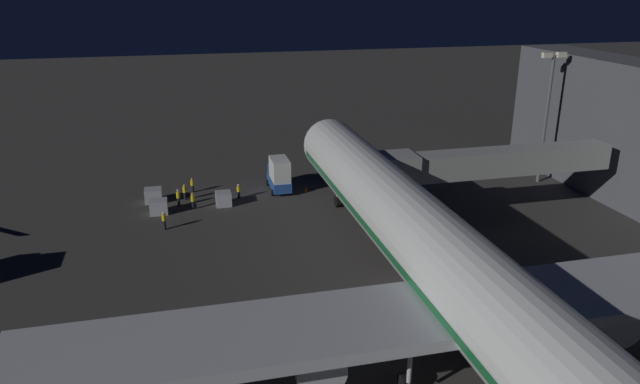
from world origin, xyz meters
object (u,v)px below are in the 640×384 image
object	(u,v)px
baggage_container_far_row	(223,199)
traffic_cone_nose_starboard	(306,189)
ground_crew_marshaller_fwd	(192,184)
baggage_container_near_belt	(159,207)
ground_crew_under_port_wing	(185,191)
baggage_container_mid_row	(153,195)
airliner_at_gate	(468,287)
ground_crew_near_nose_gear	(193,200)
ground_crew_by_belt_loader	(239,190)
ground_crew_walking_aft	(164,220)
apron_floodlight_mast	(547,107)
jet_bridge	(482,163)
traffic_cone_nose_port	(343,186)
ops_van	(279,174)
ground_crew_by_tug	(178,197)

from	to	relation	value
baggage_container_far_row	traffic_cone_nose_starboard	bearing A→B (deg)	-167.32
ground_crew_marshaller_fwd	traffic_cone_nose_starboard	bearing A→B (deg)	167.26
baggage_container_near_belt	ground_crew_under_port_wing	world-z (taller)	ground_crew_under_port_wing
baggage_container_mid_row	traffic_cone_nose_starboard	distance (m)	16.76
airliner_at_gate	baggage_container_mid_row	size ratio (longest dim) A/B	38.68
airliner_at_gate	ground_crew_near_nose_gear	xyz separation A→B (m)	(14.87, -31.69, -4.79)
baggage_container_mid_row	ground_crew_by_belt_loader	world-z (taller)	ground_crew_by_belt_loader
ground_crew_walking_aft	ground_crew_marshaller_fwd	bearing A→B (deg)	-106.86
apron_floodlight_mast	ground_crew_under_port_wing	xyz separation A→B (m)	(41.12, -3.72, -7.98)
ground_crew_near_nose_gear	ground_crew_under_port_wing	xyz separation A→B (m)	(0.75, -3.02, -0.01)
baggage_container_mid_row	apron_floodlight_mast	bearing A→B (deg)	175.06
baggage_container_mid_row	ground_crew_under_port_wing	bearing A→B (deg)	177.94
jet_bridge	baggage_container_mid_row	xyz separation A→B (m)	(31.68, -12.81, -5.11)
baggage_container_mid_row	baggage_container_far_row	size ratio (longest dim) A/B	1.07
airliner_at_gate	ground_crew_near_nose_gear	size ratio (longest dim) A/B	39.04
baggage_container_mid_row	baggage_container_far_row	bearing A→B (deg)	158.99
baggage_container_mid_row	baggage_container_far_row	xyz separation A→B (m)	(-7.28, 2.79, -0.02)
ground_crew_near_nose_gear	ground_crew_walking_aft	xyz separation A→B (m)	(2.92, 4.88, 0.01)
traffic_cone_nose_port	ground_crew_by_belt_loader	bearing A→B (deg)	1.94
ground_crew_by_belt_loader	ground_crew_walking_aft	world-z (taller)	ground_crew_walking_aft
jet_bridge	ground_crew_by_belt_loader	xyz separation A→B (m)	(22.58, -11.73, -4.95)
ground_crew_walking_aft	traffic_cone_nose_port	xyz separation A→B (m)	(-19.99, -7.35, -0.73)
ops_van	baggage_container_far_row	size ratio (longest dim) A/B	3.04
apron_floodlight_mast	baggage_container_far_row	xyz separation A→B (m)	(37.17, -1.05, -8.23)
baggage_container_near_belt	traffic_cone_nose_port	xyz separation A→B (m)	(-20.56, -2.94, -0.46)
airliner_at_gate	ops_van	xyz separation A→B (m)	(5.03, -35.31, -3.85)
jet_bridge	traffic_cone_nose_starboard	distance (m)	20.04
airliner_at_gate	apron_floodlight_mast	world-z (taller)	airliner_at_gate
airliner_at_gate	ground_crew_by_tug	world-z (taller)	airliner_at_gate
jet_bridge	ops_van	size ratio (longest dim) A/B	4.65
apron_floodlight_mast	baggage_container_mid_row	world-z (taller)	apron_floodlight_mast
ground_crew_by_belt_loader	traffic_cone_nose_port	size ratio (longest dim) A/B	3.01
baggage_container_mid_row	ground_crew_marshaller_fwd	world-z (taller)	ground_crew_marshaller_fwd
baggage_container_far_row	ground_crew_marshaller_fwd	world-z (taller)	ground_crew_marshaller_fwd
airliner_at_gate	jet_bridge	xyz separation A→B (m)	(-12.73, -22.02, 0.09)
apron_floodlight_mast	baggage_container_far_row	distance (m)	38.08
ground_crew_marshaller_fwd	traffic_cone_nose_starboard	xyz separation A→B (m)	(-12.51, 2.83, -0.65)
ground_crew_marshaller_fwd	ops_van	bearing A→B (deg)	170.13
ops_van	ground_crew_marshaller_fwd	bearing A→B (deg)	-9.87
airliner_at_gate	traffic_cone_nose_port	xyz separation A→B (m)	(-2.20, -34.16, -5.50)
traffic_cone_nose_port	ground_crew_marshaller_fwd	bearing A→B (deg)	-9.49
baggage_container_mid_row	ground_crew_by_tug	bearing A→B (deg)	144.13
apron_floodlight_mast	ground_crew_by_belt_loader	distance (m)	36.36
ground_crew_marshaller_fwd	traffic_cone_nose_port	distance (m)	17.15
ops_van	traffic_cone_nose_port	world-z (taller)	ops_van
airliner_at_gate	ground_crew_marshaller_fwd	world-z (taller)	airliner_at_gate
ground_crew_by_belt_loader	ground_crew_marshaller_fwd	xyz separation A→B (m)	(4.86, -3.23, 0.01)
apron_floodlight_mast	baggage_container_mid_row	size ratio (longest dim) A/B	8.34
baggage_container_far_row	traffic_cone_nose_port	world-z (taller)	baggage_container_far_row
traffic_cone_nose_port	baggage_container_far_row	bearing A→B (deg)	8.73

